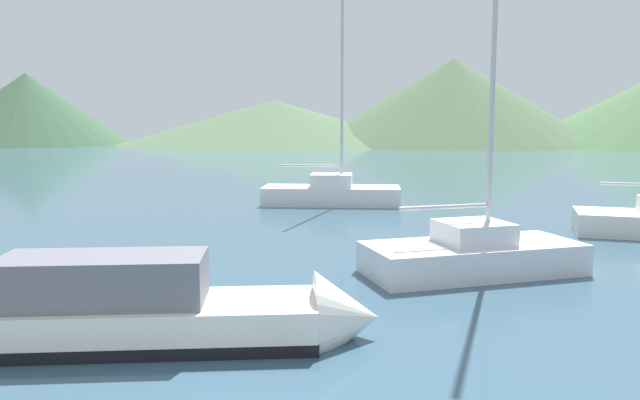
{
  "coord_description": "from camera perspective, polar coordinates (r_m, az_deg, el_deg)",
  "views": [
    {
      "loc": [
        2.28,
        -4.73,
        3.65
      ],
      "look_at": [
        -0.69,
        14.0,
        1.2
      ],
      "focal_mm": 35.0,
      "sensor_mm": 36.0,
      "label": 1
    }
  ],
  "objects": [
    {
      "name": "sailboat_inner",
      "position": [
        26.91,
        1.06,
        0.75
      ],
      "size": [
        6.03,
        2.57,
        10.99
      ],
      "rotation": [
        0.0,
        0.0,
        0.08
      ],
      "color": "white",
      "rests_on": "ground_plane"
    },
    {
      "name": "hill_east",
      "position": [
        95.97,
        11.99,
        8.8
      ],
      "size": [
        42.85,
        42.85,
        12.66
      ],
      "color": "#4C6647",
      "rests_on": "ground_plane"
    },
    {
      "name": "hill_west",
      "position": [
        102.62,
        -25.18,
        7.56
      ],
      "size": [
        29.34,
        29.34,
        10.48
      ],
      "color": "#38563D",
      "rests_on": "ground_plane"
    },
    {
      "name": "motorboat_near",
      "position": [
        10.68,
        -13.92,
        -10.1
      ],
      "size": [
        7.25,
        3.21,
        1.93
      ],
      "rotation": [
        0.0,
        0.0,
        0.23
      ],
      "color": "white",
      "rests_on": "ground_plane"
    },
    {
      "name": "sailboat_middle",
      "position": [
        15.32,
        13.8,
        -4.56
      ],
      "size": [
        5.55,
        4.14,
        11.36
      ],
      "rotation": [
        0.0,
        0.0,
        0.45
      ],
      "color": "silver",
      "rests_on": "ground_plane"
    },
    {
      "name": "hill_central",
      "position": [
        96.42,
        -4.25,
        7.14
      ],
      "size": [
        46.47,
        46.47,
        6.6
      ],
      "color": "#4C6647",
      "rests_on": "ground_plane"
    }
  ]
}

